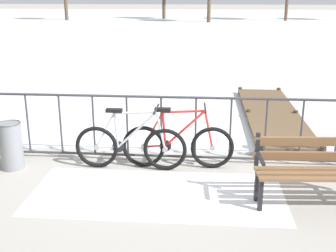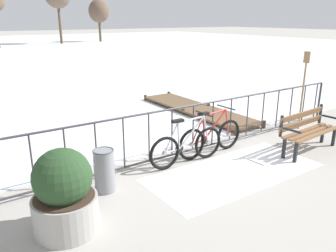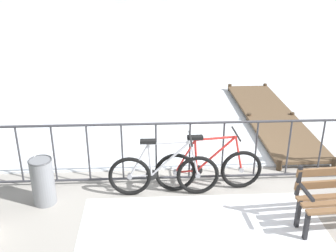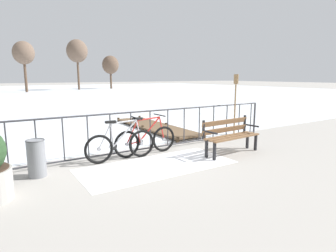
{
  "view_description": "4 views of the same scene",
  "coord_description": "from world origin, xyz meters",
  "px_view_note": "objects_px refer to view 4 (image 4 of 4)",
  "views": [
    {
      "loc": [
        0.63,
        -6.42,
        2.62
      ],
      "look_at": [
        0.1,
        0.12,
        0.54
      ],
      "focal_mm": 46.08,
      "sensor_mm": 36.0,
      "label": 1
    },
    {
      "loc": [
        -4.23,
        -5.29,
        2.76
      ],
      "look_at": [
        -0.66,
        -0.03,
        0.73
      ],
      "focal_mm": 36.27,
      "sensor_mm": 36.0,
      "label": 2
    },
    {
      "loc": [
        -0.65,
        -5.66,
        3.43
      ],
      "look_at": [
        -0.35,
        0.09,
        0.97
      ],
      "focal_mm": 42.25,
      "sensor_mm": 36.0,
      "label": 3
    },
    {
      "loc": [
        -2.91,
        -6.28,
        1.93
      ],
      "look_at": [
        0.62,
        -0.73,
        0.76
      ],
      "focal_mm": 30.14,
      "sensor_mm": 36.0,
      "label": 4
    }
  ],
  "objects_px": {
    "bicycle_near_railing": "(146,140)",
    "oar_upright": "(235,103)",
    "bicycle_second": "(121,145)",
    "park_bench": "(230,133)",
    "trash_bin": "(36,158)"
  },
  "relations": [
    {
      "from": "bicycle_near_railing",
      "to": "bicycle_second",
      "type": "bearing_deg",
      "value": -171.03
    },
    {
      "from": "park_bench",
      "to": "oar_upright",
      "type": "relative_size",
      "value": 0.82
    },
    {
      "from": "park_bench",
      "to": "trash_bin",
      "type": "xyz_separation_m",
      "value": [
        -4.36,
        0.77,
        -0.14
      ]
    },
    {
      "from": "trash_bin",
      "to": "bicycle_near_railing",
      "type": "bearing_deg",
      "value": 5.48
    },
    {
      "from": "bicycle_second",
      "to": "trash_bin",
      "type": "distance_m",
      "value": 1.81
    },
    {
      "from": "trash_bin",
      "to": "oar_upright",
      "type": "height_order",
      "value": "oar_upright"
    },
    {
      "from": "bicycle_near_railing",
      "to": "park_bench",
      "type": "xyz_separation_m",
      "value": [
        1.84,
        -1.01,
        0.14
      ]
    },
    {
      "from": "bicycle_near_railing",
      "to": "oar_upright",
      "type": "relative_size",
      "value": 0.86
    },
    {
      "from": "bicycle_near_railing",
      "to": "bicycle_second",
      "type": "xyz_separation_m",
      "value": [
        -0.71,
        -0.11,
        0.0
      ]
    },
    {
      "from": "bicycle_near_railing",
      "to": "park_bench",
      "type": "height_order",
      "value": "bicycle_near_railing"
    },
    {
      "from": "bicycle_near_railing",
      "to": "trash_bin",
      "type": "height_order",
      "value": "bicycle_near_railing"
    },
    {
      "from": "park_bench",
      "to": "trash_bin",
      "type": "height_order",
      "value": "park_bench"
    },
    {
      "from": "bicycle_second",
      "to": "park_bench",
      "type": "distance_m",
      "value": 2.71
    },
    {
      "from": "bicycle_second",
      "to": "trash_bin",
      "type": "bearing_deg",
      "value": -175.9
    },
    {
      "from": "park_bench",
      "to": "trash_bin",
      "type": "distance_m",
      "value": 4.43
    }
  ]
}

